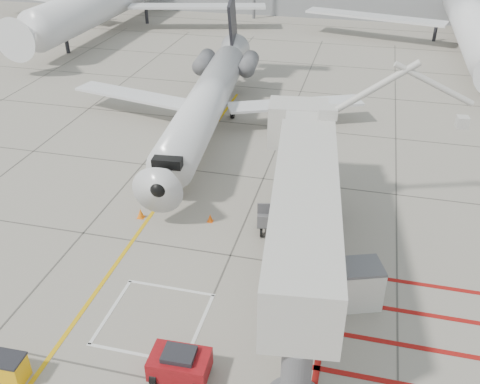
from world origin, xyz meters
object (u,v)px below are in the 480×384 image
(jet_bridge, at_px, (304,223))
(pushback_tug, at_px, (180,363))
(regional_jet, at_px, (199,92))
(spill_bin, at_px, (7,368))

(jet_bridge, relative_size, pushback_tug, 8.26)
(regional_jet, relative_size, pushback_tug, 13.20)
(jet_bridge, height_order, spill_bin, jet_bridge)
(pushback_tug, xyz_separation_m, spill_bin, (-6.11, -1.68, -0.08))
(regional_jet, bearing_deg, jet_bridge, -62.08)
(pushback_tug, bearing_deg, regional_jet, 103.01)
(jet_bridge, relative_size, spill_bin, 14.00)
(pushback_tug, bearing_deg, jet_bridge, 56.52)
(pushback_tug, relative_size, spill_bin, 1.70)
(regional_jet, relative_size, spill_bin, 22.39)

